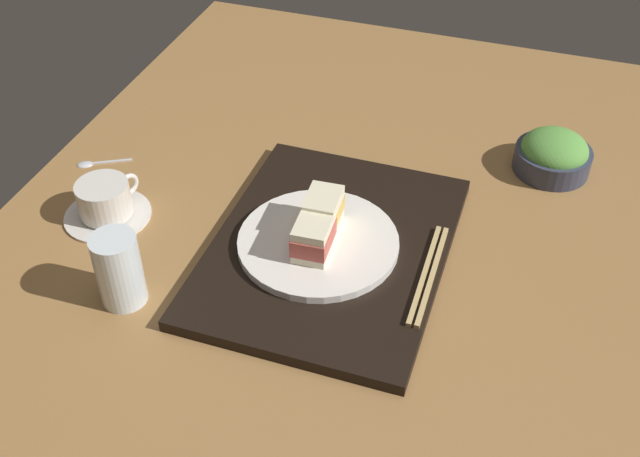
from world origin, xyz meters
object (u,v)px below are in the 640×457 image
sandwich_plate (318,242)px  salad_bowl (553,154)px  drinking_glass (119,270)px  sandwich_near (313,237)px  coffee_cup (105,202)px  sandwich_far (323,212)px  teaspoon (92,162)px  chopsticks_pair (428,274)px

sandwich_plate → salad_bowl: size_ratio=1.87×
sandwich_plate → drinking_glass: (-17.17, 22.77, 3.08)cm
sandwich_near → coffee_cup: 34.71cm
sandwich_near → salad_bowl: bearing=-40.3°
sandwich_far → teaspoon: (6.55, 43.99, -5.74)cm
sandwich_near → coffee_cup: (0.70, 34.56, -3.05)cm
sandwich_plate → salad_bowl: bearing=-42.8°
sandwich_far → teaspoon: size_ratio=0.84×
sandwich_plate → chopsticks_pair: (-1.10, -16.82, -0.27)cm
drinking_glass → chopsticks_pair: bearing=-67.9°
sandwich_plate → coffee_cup: (-2.04, 34.36, 0.31)cm
chopsticks_pair → coffee_cup: 51.19cm
teaspoon → chopsticks_pair: bearing=-99.7°
sandwich_plate → teaspoon: (9.28, 44.20, -2.12)cm
sandwich_near → sandwich_far: sandwich_far is taller
sandwich_far → sandwich_plate: bearing=-175.8°
teaspoon → drinking_glass: bearing=-141.0°
sandwich_near → salad_bowl: 46.84cm
chopsticks_pair → teaspoon: chopsticks_pair is taller
sandwich_plate → salad_bowl: 44.86cm
salad_bowl → chopsticks_pair: (-34.01, 13.66, -0.93)cm
sandwich_far → drinking_glass: size_ratio=0.66×
chopsticks_pair → coffee_cup: coffee_cup is taller
salad_bowl → chopsticks_pair: salad_bowl is taller
sandwich_far → teaspoon: bearing=81.5°
sandwich_plate → chopsticks_pair: bearing=-93.8°
sandwich_plate → coffee_cup: bearing=93.4°
teaspoon → sandwich_plate: bearing=-101.9°
sandwich_plate → drinking_glass: 28.68cm
drinking_glass → teaspoon: drinking_glass is taller
sandwich_far → chopsticks_pair: sandwich_far is taller
chopsticks_pair → drinking_glass: (-16.07, 39.59, 3.35)cm
salad_bowl → coffee_cup: size_ratio=0.94×
sandwich_far → salad_bowl: 43.13cm
coffee_cup → drinking_glass: size_ratio=1.23×
sandwich_near → sandwich_plate: bearing=4.2°
coffee_cup → chopsticks_pair: bearing=-89.0°
sandwich_plate → sandwich_far: size_ratio=3.23×
chopsticks_pair → coffee_cup: (-0.94, 51.18, 0.58)cm
chopsticks_pair → coffee_cup: size_ratio=1.52×
sandwich_near → salad_bowl: sandwich_near is taller
coffee_cup → sandwich_plate: bearing=-86.6°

